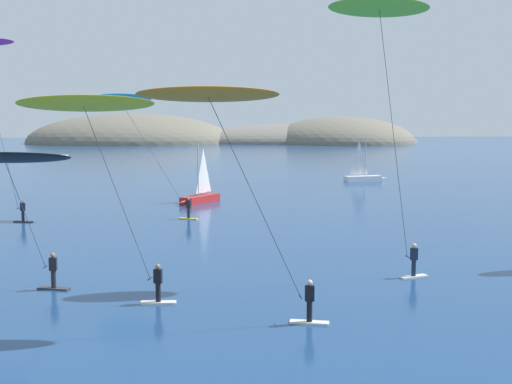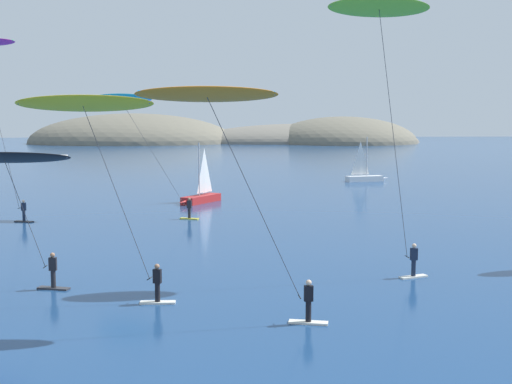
{
  "view_description": "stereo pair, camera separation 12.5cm",
  "coord_description": "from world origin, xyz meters",
  "px_view_note": "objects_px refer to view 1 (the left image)",
  "views": [
    {
      "loc": [
        -8.53,
        -10.56,
        7.7
      ],
      "look_at": [
        -5.04,
        24.21,
        3.83
      ],
      "focal_mm": 45.0,
      "sensor_mm": 36.0,
      "label": 1
    },
    {
      "loc": [
        -8.4,
        -10.57,
        7.7
      ],
      "look_at": [
        -5.04,
        24.21,
        3.83
      ],
      "focal_mm": 45.0,
      "sensor_mm": 36.0,
      "label": 2
    }
  ],
  "objects_px": {
    "sailboat_near": "(198,196)",
    "kitesurfer_lime": "(382,27)",
    "kitesurfer_black": "(8,167)",
    "sailboat_far": "(365,176)",
    "kitesurfer_orange": "(218,114)",
    "kitesurfer_yellow": "(88,116)",
    "kitesurfer_cyan": "(126,108)"
  },
  "relations": [
    {
      "from": "sailboat_far",
      "to": "kitesurfer_yellow",
      "type": "bearing_deg",
      "value": -116.73
    },
    {
      "from": "sailboat_far",
      "to": "kitesurfer_orange",
      "type": "bearing_deg",
      "value": -110.47
    },
    {
      "from": "kitesurfer_yellow",
      "to": "kitesurfer_orange",
      "type": "relative_size",
      "value": 0.98
    },
    {
      "from": "sailboat_near",
      "to": "kitesurfer_black",
      "type": "bearing_deg",
      "value": -106.01
    },
    {
      "from": "sailboat_near",
      "to": "kitesurfer_yellow",
      "type": "height_order",
      "value": "kitesurfer_yellow"
    },
    {
      "from": "kitesurfer_orange",
      "to": "sailboat_far",
      "type": "bearing_deg",
      "value": 69.53
    },
    {
      "from": "kitesurfer_lime",
      "to": "sailboat_far",
      "type": "bearing_deg",
      "value": 75.3
    },
    {
      "from": "sailboat_near",
      "to": "kitesurfer_lime",
      "type": "bearing_deg",
      "value": -74.48
    },
    {
      "from": "sailboat_near",
      "to": "kitesurfer_lime",
      "type": "height_order",
      "value": "kitesurfer_lime"
    },
    {
      "from": "sailboat_far",
      "to": "kitesurfer_lime",
      "type": "distance_m",
      "value": 53.21
    },
    {
      "from": "kitesurfer_black",
      "to": "sailboat_far",
      "type": "bearing_deg",
      "value": 59.0
    },
    {
      "from": "kitesurfer_cyan",
      "to": "kitesurfer_yellow",
      "type": "distance_m",
      "value": 24.04
    },
    {
      "from": "kitesurfer_lime",
      "to": "sailboat_near",
      "type": "bearing_deg",
      "value": 105.52
    },
    {
      "from": "kitesurfer_black",
      "to": "kitesurfer_orange",
      "type": "bearing_deg",
      "value": -34.21
    },
    {
      "from": "kitesurfer_cyan",
      "to": "kitesurfer_yellow",
      "type": "height_order",
      "value": "kitesurfer_cyan"
    },
    {
      "from": "kitesurfer_black",
      "to": "kitesurfer_yellow",
      "type": "distance_m",
      "value": 4.97
    },
    {
      "from": "kitesurfer_lime",
      "to": "kitesurfer_yellow",
      "type": "bearing_deg",
      "value": -169.89
    },
    {
      "from": "kitesurfer_black",
      "to": "kitesurfer_lime",
      "type": "height_order",
      "value": "kitesurfer_lime"
    },
    {
      "from": "sailboat_near",
      "to": "kitesurfer_cyan",
      "type": "xyz_separation_m",
      "value": [
        -5.73,
        -8.69,
        8.07
      ]
    },
    {
      "from": "kitesurfer_black",
      "to": "kitesurfer_orange",
      "type": "relative_size",
      "value": 0.71
    },
    {
      "from": "sailboat_far",
      "to": "kitesurfer_black",
      "type": "distance_m",
      "value": 59.26
    },
    {
      "from": "kitesurfer_black",
      "to": "kitesurfer_yellow",
      "type": "bearing_deg",
      "value": -27.4
    },
    {
      "from": "kitesurfer_lime",
      "to": "kitesurfer_orange",
      "type": "distance_m",
      "value": 11.19
    },
    {
      "from": "sailboat_near",
      "to": "sailboat_far",
      "type": "height_order",
      "value": "same"
    },
    {
      "from": "sailboat_near",
      "to": "kitesurfer_orange",
      "type": "xyz_separation_m",
      "value": [
        0.38,
        -36.92,
        7.32
      ]
    },
    {
      "from": "kitesurfer_black",
      "to": "kitesurfer_cyan",
      "type": "relative_size",
      "value": 0.65
    },
    {
      "from": "sailboat_near",
      "to": "kitesurfer_orange",
      "type": "height_order",
      "value": "kitesurfer_orange"
    },
    {
      "from": "sailboat_near",
      "to": "kitesurfer_lime",
      "type": "xyz_separation_m",
      "value": [
        8.42,
        -30.33,
        11.46
      ]
    },
    {
      "from": "kitesurfer_black",
      "to": "kitesurfer_orange",
      "type": "height_order",
      "value": "kitesurfer_orange"
    },
    {
      "from": "kitesurfer_yellow",
      "to": "kitesurfer_lime",
      "type": "relative_size",
      "value": 0.66
    },
    {
      "from": "sailboat_near",
      "to": "kitesurfer_orange",
      "type": "bearing_deg",
      "value": -89.41
    },
    {
      "from": "kitesurfer_lime",
      "to": "kitesurfer_cyan",
      "type": "bearing_deg",
      "value": 123.18
    }
  ]
}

